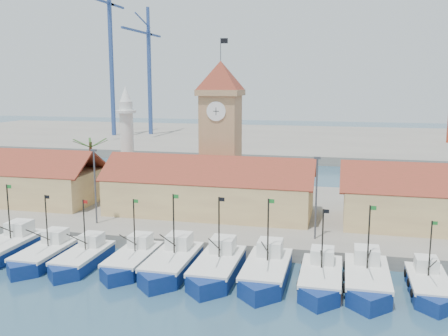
% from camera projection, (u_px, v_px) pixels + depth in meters
% --- Properties ---
extents(ground, '(400.00, 400.00, 0.00)m').
position_uv_depth(ground, '(154.00, 282.00, 46.23)').
color(ground, '#204255').
rests_on(ground, ground).
extents(quay, '(140.00, 32.00, 1.50)m').
position_uv_depth(quay, '(217.00, 211.00, 69.11)').
color(quay, gray).
rests_on(quay, ground).
extents(terminal, '(240.00, 80.00, 2.00)m').
position_uv_depth(terminal, '(287.00, 140.00, 151.49)').
color(terminal, gray).
rests_on(terminal, ground).
extents(boat_0, '(3.89, 10.66, 8.07)m').
position_uv_depth(boat_0, '(5.00, 249.00, 52.94)').
color(boat_0, navy).
rests_on(boat_0, ground).
extents(boat_1, '(3.56, 9.75, 7.38)m').
position_uv_depth(boat_1, '(44.00, 256.00, 50.96)').
color(boat_1, navy).
rests_on(boat_1, ground).
extents(boat_2, '(3.42, 9.37, 7.09)m').
position_uv_depth(boat_2, '(82.00, 260.00, 50.01)').
color(boat_2, navy).
rests_on(boat_2, ground).
extents(boat_3, '(3.52, 9.64, 7.30)m').
position_uv_depth(boat_3, '(132.00, 261.00, 49.49)').
color(boat_3, navy).
rests_on(boat_3, ground).
extents(boat_4, '(3.90, 10.68, 8.08)m').
position_uv_depth(boat_4, '(171.00, 265.00, 48.34)').
color(boat_4, navy).
rests_on(boat_4, ground).
extents(boat_5, '(3.89, 10.66, 8.07)m').
position_uv_depth(boat_5, '(217.00, 269.00, 47.19)').
color(boat_5, navy).
rests_on(boat_5, ground).
extents(boat_6, '(3.93, 10.76, 8.14)m').
position_uv_depth(boat_6, '(266.00, 273.00, 46.21)').
color(boat_6, navy).
rests_on(boat_6, ground).
extents(boat_7, '(3.63, 9.95, 7.53)m').
position_uv_depth(boat_7, '(321.00, 280.00, 44.77)').
color(boat_7, navy).
rests_on(boat_7, ground).
extents(boat_8, '(3.85, 10.55, 7.99)m').
position_uv_depth(boat_8, '(367.00, 282.00, 44.29)').
color(boat_8, navy).
rests_on(boat_8, ground).
extents(boat_9, '(3.29, 9.03, 6.83)m').
position_uv_depth(boat_9, '(429.00, 287.00, 43.33)').
color(boat_9, navy).
rests_on(boat_9, ground).
extents(hall_center, '(27.04, 10.13, 7.61)m').
position_uv_depth(hall_center, '(210.00, 194.00, 64.72)').
color(hall_center, '#E5C77D').
rests_on(hall_center, quay).
extents(clock_tower, '(5.80, 5.80, 22.70)m').
position_uv_depth(clock_tower, '(221.00, 129.00, 69.11)').
color(clock_tower, tan).
rests_on(clock_tower, quay).
extents(minaret, '(3.00, 3.00, 16.30)m').
position_uv_depth(minaret, '(127.00, 140.00, 74.85)').
color(minaret, silver).
rests_on(minaret, quay).
extents(palm_tree, '(5.60, 5.03, 8.39)m').
position_uv_depth(palm_tree, '(91.00, 164.00, 74.68)').
color(palm_tree, brown).
rests_on(palm_tree, quay).
extents(lamp_posts, '(80.70, 0.25, 9.03)m').
position_uv_depth(lamp_posts, '(196.00, 188.00, 56.52)').
color(lamp_posts, '#3F3F44').
rests_on(lamp_posts, quay).
extents(crane_blue_far, '(1.00, 34.93, 47.58)m').
position_uv_depth(crane_blue_far, '(108.00, 48.00, 149.80)').
color(crane_blue_far, '#2C4687').
rests_on(crane_blue_far, terminal).
extents(crane_blue_near, '(1.00, 29.16, 39.07)m').
position_uv_depth(crane_blue_near, '(148.00, 66.00, 154.73)').
color(crane_blue_near, '#2C4687').
rests_on(crane_blue_near, terminal).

